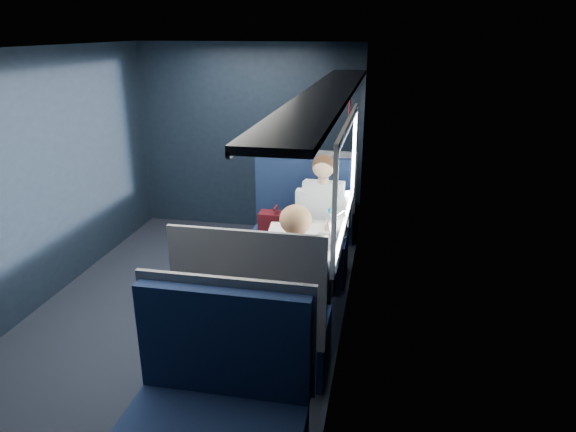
% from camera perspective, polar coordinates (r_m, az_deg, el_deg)
% --- Properties ---
extents(ground, '(2.80, 4.20, 0.01)m').
position_cam_1_polar(ground, '(4.98, -10.37, -9.68)').
color(ground, black).
extents(room_shell, '(3.00, 4.40, 2.40)m').
position_cam_1_polar(room_shell, '(4.43, -11.28, 7.16)').
color(room_shell, black).
rests_on(room_shell, ground).
extents(table, '(0.62, 1.00, 0.74)m').
position_cam_1_polar(table, '(4.42, 1.69, -3.60)').
color(table, '#54565E').
rests_on(table, ground).
extents(seat_bay_near, '(1.04, 0.62, 1.26)m').
position_cam_1_polar(seat_bay_near, '(5.34, 1.16, -2.12)').
color(seat_bay_near, '#0B1633').
rests_on(seat_bay_near, ground).
extents(seat_bay_far, '(1.04, 0.62, 1.26)m').
position_cam_1_polar(seat_bay_far, '(3.82, -3.33, -12.04)').
color(seat_bay_far, '#0B1633').
rests_on(seat_bay_far, ground).
extents(seat_row_front, '(1.04, 0.51, 1.16)m').
position_cam_1_polar(seat_row_front, '(6.20, 2.73, 0.96)').
color(seat_row_front, '#0B1633').
rests_on(seat_row_front, ground).
extents(seat_row_back, '(1.04, 0.51, 1.16)m').
position_cam_1_polar(seat_row_back, '(3.11, -7.78, -20.95)').
color(seat_row_back, '#0B1633').
rests_on(seat_row_back, ground).
extents(man, '(0.53, 0.56, 1.32)m').
position_cam_1_polar(man, '(5.04, 3.76, 0.07)').
color(man, black).
rests_on(man, ground).
extents(woman, '(0.53, 0.56, 1.32)m').
position_cam_1_polar(woman, '(3.76, 0.94, -7.05)').
color(woman, black).
rests_on(woman, ground).
extents(papers, '(0.64, 0.86, 0.01)m').
position_cam_1_polar(papers, '(4.39, 1.12, -2.67)').
color(papers, white).
rests_on(papers, table).
extents(laptop, '(0.34, 0.39, 0.24)m').
position_cam_1_polar(laptop, '(4.32, 4.76, -2.18)').
color(laptop, silver).
rests_on(laptop, table).
extents(bottle_small, '(0.06, 0.06, 0.20)m').
position_cam_1_polar(bottle_small, '(4.59, 4.63, -0.48)').
color(bottle_small, silver).
rests_on(bottle_small, table).
extents(cup, '(0.08, 0.08, 0.10)m').
position_cam_1_polar(cup, '(4.72, 6.09, -0.47)').
color(cup, white).
rests_on(cup, table).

